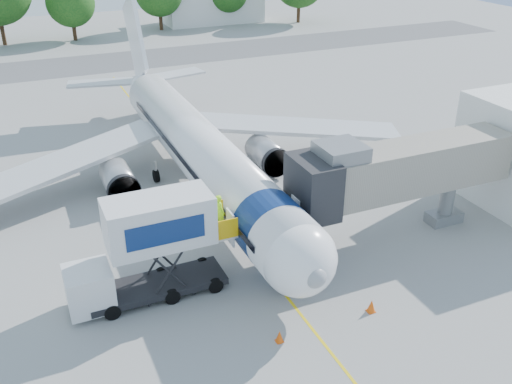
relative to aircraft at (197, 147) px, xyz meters
name	(u,v)px	position (x,y,z in m)	size (l,w,h in m)	color
ground	(219,211)	(0.00, -4.12, -2.95)	(160.00, 160.00, 0.00)	gray
guidance_line	(219,211)	(0.00, -4.12, -2.94)	(0.15, 70.00, 0.01)	yellow
taxiway_strip	(102,63)	(0.00, 37.88, -2.94)	(120.00, 10.00, 0.01)	#59595B
aircraft	(197,147)	(0.00, 0.00, 0.00)	(34.17, 37.73, 11.35)	white
jet_bridge	(391,172)	(7.99, -11.12, 1.39)	(13.90, 3.20, 6.60)	gray
catering_hiloader	(148,250)	(-6.26, -11.12, -0.18)	(8.50, 2.44, 5.50)	black
ground_tug	(400,352)	(2.26, -20.36, -2.15)	(3.86, 2.04, 1.53)	silver
safety_cone_a	(371,306)	(3.28, -16.75, -2.62)	(0.43, 0.43, 0.68)	#E8510C
safety_cone_b	(279,336)	(-1.80, -16.86, -2.66)	(0.38, 0.38, 0.61)	#E8510C
outbuilding_right	(212,6)	(22.00, 57.88, -0.29)	(16.40, 7.40, 5.30)	silver
tree_d	(70,3)	(-1.16, 52.78, 2.34)	(6.84, 6.84, 8.73)	#382314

